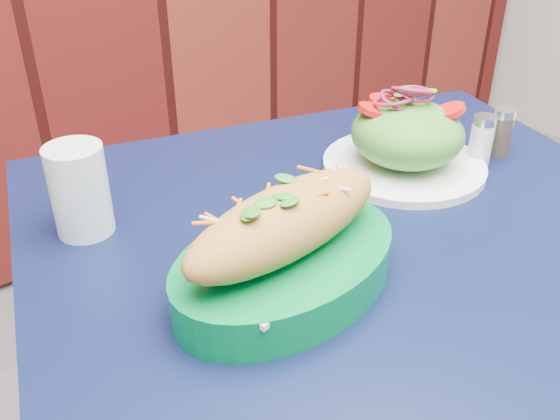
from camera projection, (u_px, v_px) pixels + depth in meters
cafe_table at (375, 305)px, 0.77m from camera, size 0.98×0.98×0.75m
banh_mi_basket at (286, 248)px, 0.63m from camera, size 0.29×0.21×0.12m
salad_plate at (407, 139)px, 0.87m from camera, size 0.23×0.23×0.12m
water_glass at (80, 190)px, 0.73m from camera, size 0.07×0.07×0.11m
salt_shaker at (481, 140)px, 0.89m from camera, size 0.03×0.03×0.07m
pepper_shaker at (501, 132)px, 0.92m from camera, size 0.03×0.03×0.07m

